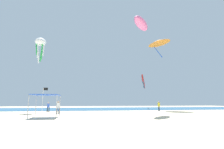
{
  "coord_description": "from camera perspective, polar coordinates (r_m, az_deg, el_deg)",
  "views": [
    {
      "loc": [
        -3.59,
        -17.31,
        1.69
      ],
      "look_at": [
        2.01,
        14.73,
        6.75
      ],
      "focal_mm": 28.3,
      "sensor_mm": 36.0,
      "label": 1
    }
  ],
  "objects": [
    {
      "name": "person_near_tent",
      "position": [
        26.87,
        -16.99,
        -9.8
      ],
      "size": [
        0.44,
        0.43,
        1.81
      ],
      "rotation": [
        0.0,
        0.0,
        3.68
      ],
      "color": "#33384C",
      "rests_on": "ground"
    },
    {
      "name": "person_leftmost",
      "position": [
        34.86,
        14.89,
        -9.59
      ],
      "size": [
        0.43,
        0.48,
        1.81
      ],
      "rotation": [
        0.0,
        0.0,
        1.33
      ],
      "color": "black",
      "rests_on": "ground"
    },
    {
      "name": "ground",
      "position": [
        17.77,
        1.85,
        -14.47
      ],
      "size": [
        110.0,
        110.0,
        0.1
      ],
      "primitive_type": "cube",
      "color": "beige"
    },
    {
      "name": "canopy_tent",
      "position": [
        21.07,
        -20.52,
        -6.46
      ],
      "size": [
        2.81,
        3.18,
        2.49
      ],
      "color": "#B2B2B7",
      "rests_on": "ground"
    },
    {
      "name": "banner_flag",
      "position": [
        25.1,
        -21.31,
        -7.19
      ],
      "size": [
        0.61,
        0.06,
        3.57
      ],
      "color": "silver",
      "rests_on": "ground"
    },
    {
      "name": "kite_octopus_white",
      "position": [
        33.7,
        -22.12,
        9.39
      ],
      "size": [
        2.08,
        2.08,
        4.34
      ],
      "rotation": [
        0.0,
        0.0,
        0.15
      ],
      "color": "white"
    },
    {
      "name": "ocean_strip",
      "position": [
        44.59,
        -5.38,
        -10.96
      ],
      "size": [
        110.0,
        19.57,
        0.03
      ],
      "primitive_type": "cube",
      "color": "#28608C",
      "rests_on": "ground"
    },
    {
      "name": "kite_delta_orange",
      "position": [
        40.48,
        14.89,
        10.2
      ],
      "size": [
        5.73,
        5.68,
        3.97
      ],
      "rotation": [
        0.0,
        0.0,
        4.48
      ],
      "color": "orange"
    },
    {
      "name": "person_central",
      "position": [
        32.57,
        -19.88,
        -9.6
      ],
      "size": [
        0.44,
        0.39,
        1.65
      ],
      "rotation": [
        0.0,
        0.0,
        3.03
      ],
      "color": "black",
      "rests_on": "ground"
    },
    {
      "name": "kite_inflatable_pink",
      "position": [
        28.96,
        9.4,
        15.93
      ],
      "size": [
        4.29,
        4.93,
        1.88
      ],
      "rotation": [
        0.0,
        0.0,
        0.92
      ],
      "color": "pink"
    },
    {
      "name": "kite_parafoil_red",
      "position": [
        47.8,
        10.08,
        -2.36
      ],
      "size": [
        2.52,
        5.11,
        3.3
      ],
      "rotation": [
        0.0,
        0.0,
        1.13
      ],
      "color": "red"
    }
  ]
}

